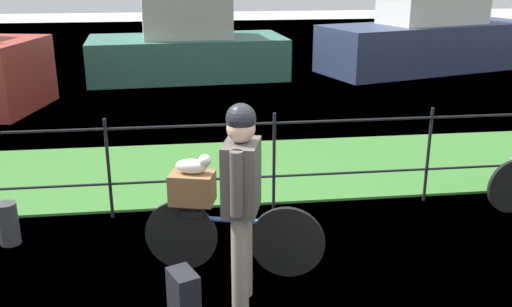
# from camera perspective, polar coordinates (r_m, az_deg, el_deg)

# --- Properties ---
(grass_strip) EXTENTS (27.00, 2.40, 0.03)m
(grass_strip) POSITION_cam_1_polar(r_m,az_deg,el_deg) (7.76, 0.21, -1.49)
(grass_strip) COLOR #38702D
(grass_strip) RESTS_ON ground
(harbor_water) EXTENTS (30.00, 30.00, 0.00)m
(harbor_water) POSITION_cam_1_polar(r_m,az_deg,el_deg) (13.81, -3.32, 7.34)
(harbor_water) COLOR #426684
(harbor_water) RESTS_ON ground
(iron_fence) EXTENTS (18.04, 0.04, 1.13)m
(iron_fence) POSITION_cam_1_polar(r_m,az_deg,el_deg) (6.32, 1.81, -0.10)
(iron_fence) COLOR black
(iron_fence) RESTS_ON ground
(bicycle_main) EXTENTS (1.58, 0.47, 0.66)m
(bicycle_main) POSITION_cam_1_polar(r_m,az_deg,el_deg) (5.14, -2.44, -8.31)
(bicycle_main) COLOR black
(bicycle_main) RESTS_ON ground
(wooden_crate) EXTENTS (0.44, 0.35, 0.27)m
(wooden_crate) POSITION_cam_1_polar(r_m,az_deg,el_deg) (5.03, -6.39, -3.44)
(wooden_crate) COLOR brown
(wooden_crate) RESTS_ON bicycle_main
(terrier_dog) EXTENTS (0.32, 0.21, 0.18)m
(terrier_dog) POSITION_cam_1_polar(r_m,az_deg,el_deg) (4.94, -6.19, -1.16)
(terrier_dog) COLOR silver
(terrier_dog) RESTS_ON wooden_crate
(cyclist_person) EXTENTS (0.36, 0.52, 1.68)m
(cyclist_person) POSITION_cam_1_polar(r_m,az_deg,el_deg) (4.44, -1.46, -3.52)
(cyclist_person) COLOR gray
(cyclist_person) RESTS_ON ground
(backpack_on_paving) EXTENTS (0.27, 0.33, 0.40)m
(backpack_on_paving) POSITION_cam_1_polar(r_m,az_deg,el_deg) (4.64, -7.24, -13.84)
(backpack_on_paving) COLOR black
(backpack_on_paving) RESTS_ON ground
(mooring_bollard) EXTENTS (0.20, 0.20, 0.43)m
(mooring_bollard) POSITION_cam_1_polar(r_m,az_deg,el_deg) (6.20, -23.51, -6.45)
(mooring_bollard) COLOR #38383D
(mooring_bollard) RESTS_ON ground
(moored_boat_near) EXTENTS (4.81, 2.54, 3.75)m
(moored_boat_near) POSITION_cam_1_polar(r_m,az_deg,el_deg) (14.15, -6.91, 10.71)
(moored_boat_near) COLOR #336656
(moored_boat_near) RESTS_ON ground
(moored_boat_far) EXTENTS (6.18, 3.62, 4.09)m
(moored_boat_far) POSITION_cam_1_polar(r_m,az_deg,el_deg) (15.79, 17.05, 11.32)
(moored_boat_far) COLOR #2D3856
(moored_boat_far) RESTS_ON ground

